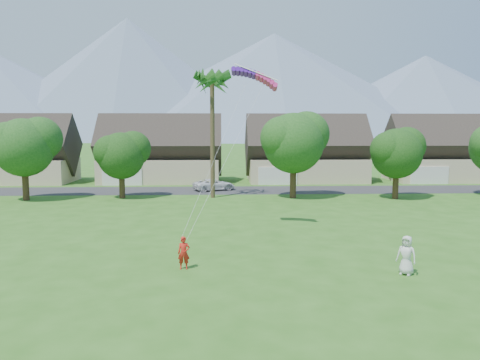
{
  "coord_description": "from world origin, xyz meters",
  "views": [
    {
      "loc": [
        -1.11,
        -17.98,
        6.88
      ],
      "look_at": [
        0.0,
        10.0,
        3.8
      ],
      "focal_mm": 35.0,
      "sensor_mm": 36.0,
      "label": 1
    }
  ],
  "objects_px": {
    "kite_flyer": "(184,253)",
    "watcher": "(406,255)",
    "parafoil_kite": "(256,75)",
    "parked_car": "(214,185)"
  },
  "relations": [
    {
      "from": "kite_flyer",
      "to": "watcher",
      "type": "height_order",
      "value": "watcher"
    },
    {
      "from": "parafoil_kite",
      "to": "kite_flyer",
      "type": "bearing_deg",
      "value": -107.77
    },
    {
      "from": "watcher",
      "to": "parafoil_kite",
      "type": "bearing_deg",
      "value": 163.1
    },
    {
      "from": "kite_flyer",
      "to": "parafoil_kite",
      "type": "bearing_deg",
      "value": 62.69
    },
    {
      "from": "kite_flyer",
      "to": "parafoil_kite",
      "type": "distance_m",
      "value": 13.44
    },
    {
      "from": "watcher",
      "to": "parked_car",
      "type": "bearing_deg",
      "value": 147.04
    },
    {
      "from": "kite_flyer",
      "to": "watcher",
      "type": "distance_m",
      "value": 10.67
    },
    {
      "from": "watcher",
      "to": "parafoil_kite",
      "type": "distance_m",
      "value": 15.05
    },
    {
      "from": "kite_flyer",
      "to": "parafoil_kite",
      "type": "height_order",
      "value": "parafoil_kite"
    },
    {
      "from": "watcher",
      "to": "parked_car",
      "type": "height_order",
      "value": "watcher"
    }
  ]
}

